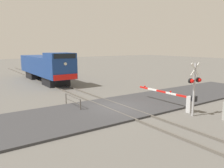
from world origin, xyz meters
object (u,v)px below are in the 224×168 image
at_px(crossing_signal, 195,84).
at_px(guard_railing, 73,100).
at_px(locomotive, 46,67).
at_px(crossing_gate, 181,100).

height_order(crossing_signal, guard_railing, crossing_signal).
relative_size(locomotive, crossing_gate, 2.41).
bearing_deg(guard_railing, crossing_gate, -39.64).
distance_m(locomotive, crossing_signal, 21.61).
xyz_separation_m(crossing_signal, crossing_gate, (0.53, 1.45, -1.48)).
height_order(locomotive, guard_railing, locomotive).
relative_size(locomotive, crossing_signal, 3.82).
xyz_separation_m(crossing_gate, guard_railing, (-6.54, 5.42, -0.22)).
relative_size(crossing_gate, guard_railing, 2.16).
height_order(crossing_signal, crossing_gate, crossing_signal).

